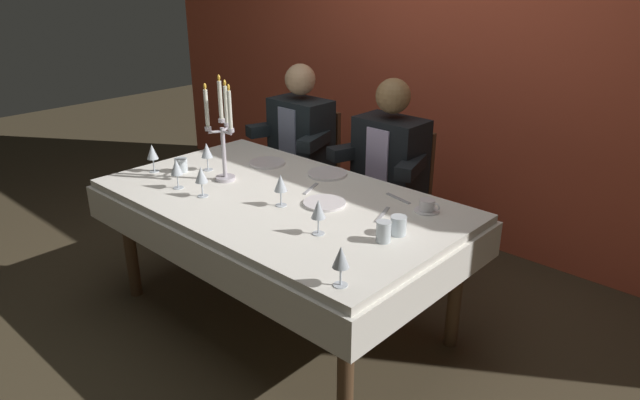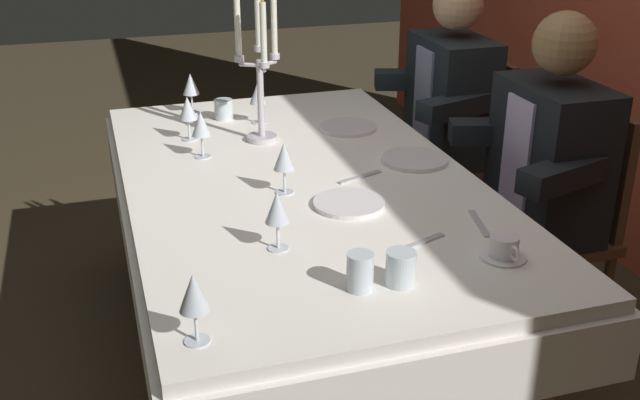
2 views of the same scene
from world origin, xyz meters
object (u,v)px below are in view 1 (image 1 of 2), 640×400
(water_tumbler_2, at_px, (384,232))
(wine_glass_2, at_px, (176,168))
(dinner_plate_0, at_px, (327,174))
(wine_glass_3, at_px, (281,184))
(wine_glass_0, at_px, (152,152))
(coffee_cup_0, at_px, (427,206))
(seated_diner_1, at_px, (391,160))
(dining_table, at_px, (279,217))
(wine_glass_5, at_px, (318,210))
(wine_glass_6, at_px, (201,176))
(water_tumbler_1, at_px, (181,165))
(dinner_plate_2, at_px, (267,163))
(wine_glass_4, at_px, (207,151))
(wine_glass_1, at_px, (341,258))
(candelabra, at_px, (223,135))
(seated_diner_0, at_px, (302,136))
(dinner_plate_1, at_px, (324,203))
(water_tumbler_0, at_px, (398,225))

(water_tumbler_2, bearing_deg, wine_glass_2, -169.00)
(dinner_plate_0, bearing_deg, wine_glass_3, -74.81)
(wine_glass_0, bearing_deg, coffee_cup_0, 21.47)
(seated_diner_1, bearing_deg, dining_table, -94.28)
(wine_glass_5, relative_size, wine_glass_6, 1.00)
(wine_glass_6, relative_size, water_tumbler_1, 2.07)
(wine_glass_3, height_order, water_tumbler_1, wine_glass_3)
(dinner_plate_2, distance_m, wine_glass_4, 0.37)
(wine_glass_1, distance_m, wine_glass_2, 1.31)
(seated_diner_1, bearing_deg, candelabra, -116.57)
(dinner_plate_0, bearing_deg, seated_diner_1, 78.14)
(dining_table, relative_size, wine_glass_5, 11.83)
(wine_glass_2, xyz_separation_m, water_tumbler_1, (-0.21, 0.17, -0.08))
(dinner_plate_0, distance_m, wine_glass_4, 0.71)
(dinner_plate_0, distance_m, seated_diner_1, 0.48)
(wine_glass_6, xyz_separation_m, coffee_cup_0, (0.96, 0.62, -0.09))
(wine_glass_1, distance_m, wine_glass_5, 0.45)
(water_tumbler_1, relative_size, seated_diner_1, 0.06)
(dining_table, height_order, candelabra, candelabra)
(wine_glass_0, bearing_deg, wine_glass_1, -8.10)
(candelabra, relative_size, wine_glass_6, 3.56)
(dinner_plate_0, height_order, water_tumbler_2, water_tumbler_2)
(wine_glass_6, bearing_deg, seated_diner_0, 109.84)
(dinner_plate_0, bearing_deg, dinner_plate_1, -49.90)
(wine_glass_3, bearing_deg, candelabra, 174.98)
(wine_glass_1, height_order, wine_glass_6, same)
(dinner_plate_2, distance_m, wine_glass_3, 0.66)
(dining_table, xyz_separation_m, water_tumbler_0, (0.72, 0.05, 0.16))
(wine_glass_0, distance_m, water_tumbler_1, 0.18)
(wine_glass_6, xyz_separation_m, water_tumbler_1, (-0.40, 0.15, -0.08))
(water_tumbler_0, bearing_deg, wine_glass_3, -168.55)
(dining_table, height_order, water_tumbler_0, water_tumbler_0)
(wine_glass_2, bearing_deg, water_tumbler_1, 141.57)
(candelabra, xyz_separation_m, dinner_plate_0, (0.36, 0.45, -0.25))
(wine_glass_5, distance_m, wine_glass_6, 0.75)
(wine_glass_0, distance_m, seated_diner_1, 1.42)
(wine_glass_0, height_order, coffee_cup_0, wine_glass_0)
(dining_table, distance_m, water_tumbler_2, 0.74)
(wine_glass_2, height_order, wine_glass_4, same)
(dining_table, bearing_deg, coffee_cup_0, 27.69)
(wine_glass_3, bearing_deg, wine_glass_0, -170.64)
(water_tumbler_0, height_order, seated_diner_1, seated_diner_1)
(candelabra, distance_m, seated_diner_1, 1.06)
(wine_glass_5, distance_m, water_tumbler_2, 0.30)
(dining_table, bearing_deg, wine_glass_5, -22.59)
(water_tumbler_1, height_order, seated_diner_1, seated_diner_1)
(wine_glass_4, relative_size, water_tumbler_1, 2.07)
(water_tumbler_2, bearing_deg, seated_diner_0, 146.47)
(wine_glass_4, relative_size, seated_diner_0, 0.13)
(dinner_plate_2, relative_size, water_tumbler_2, 2.30)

